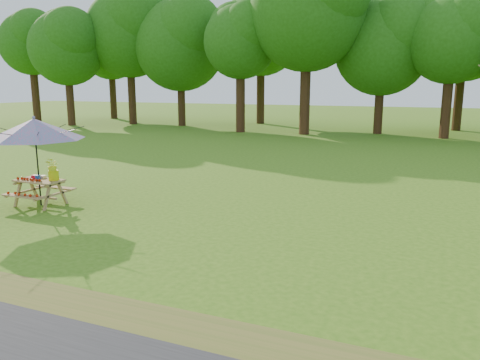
% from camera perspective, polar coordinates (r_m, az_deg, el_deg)
% --- Properties ---
extents(ground, '(120.00, 120.00, 0.00)m').
position_cam_1_polar(ground, '(9.83, -14.64, -6.79)').
color(ground, '#3F7516').
rests_on(ground, ground).
extents(drygrass_strip, '(120.00, 1.20, 0.01)m').
position_cam_1_polar(drygrass_strip, '(7.95, -27.17, -12.20)').
color(drygrass_strip, olive).
rests_on(drygrass_strip, ground).
extents(picnic_table, '(1.20, 1.32, 0.67)m').
position_cam_1_polar(picnic_table, '(12.93, -23.19, -1.46)').
color(picnic_table, '#A28149').
rests_on(picnic_table, ground).
extents(patio_umbrella, '(2.62, 2.62, 2.27)m').
position_cam_1_polar(patio_umbrella, '(12.69, -23.76, 5.70)').
color(patio_umbrella, black).
rests_on(patio_umbrella, ground).
extents(produce_bins, '(0.32, 0.37, 0.13)m').
position_cam_1_polar(produce_bins, '(12.92, -23.39, 0.31)').
color(produce_bins, red).
rests_on(produce_bins, picnic_table).
extents(tomatoes_row, '(0.77, 0.13, 0.07)m').
position_cam_1_polar(tomatoes_row, '(12.84, -24.35, 0.09)').
color(tomatoes_row, red).
rests_on(tomatoes_row, picnic_table).
extents(flower_bucket, '(0.38, 0.34, 0.57)m').
position_cam_1_polar(flower_bucket, '(12.59, -21.83, 1.33)').
color(flower_bucket, '#DEE00B').
rests_on(flower_bucket, picnic_table).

